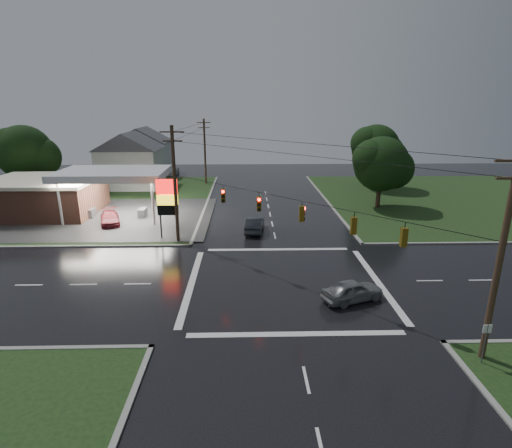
{
  "coord_description": "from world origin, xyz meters",
  "views": [
    {
      "loc": [
        -2.85,
        -27.3,
        12.93
      ],
      "look_at": [
        -2.04,
        5.23,
        3.0
      ],
      "focal_mm": 28.0,
      "sensor_mm": 36.0,
      "label": 1
    }
  ],
  "objects_px": {
    "utility_pole_n": "(205,151)",
    "house_near": "(131,159)",
    "tree_ne_far": "(376,149)",
    "car_north": "(255,224)",
    "car_crossing": "(352,290)",
    "utility_pole_nw": "(175,183)",
    "gas_station": "(55,194)",
    "tree_nw_behind": "(26,153)",
    "pylon_sign": "(167,199)",
    "house_far": "(143,150)",
    "utility_pole_se": "(500,257)",
    "tree_ne_near": "(382,164)",
    "car_pump": "(110,218)"
  },
  "relations": [
    {
      "from": "car_pump",
      "to": "house_near",
      "type": "bearing_deg",
      "value": 78.54
    },
    {
      "from": "pylon_sign",
      "to": "car_north",
      "type": "xyz_separation_m",
      "value": [
        8.5,
        1.89,
        -3.24
      ]
    },
    {
      "from": "house_far",
      "to": "tree_nw_behind",
      "type": "relative_size",
      "value": 1.1
    },
    {
      "from": "tree_ne_far",
      "to": "house_near",
      "type": "bearing_deg",
      "value": 176.99
    },
    {
      "from": "pylon_sign",
      "to": "house_far",
      "type": "bearing_deg",
      "value": 106.98
    },
    {
      "from": "gas_station",
      "to": "pylon_sign",
      "type": "relative_size",
      "value": 4.37
    },
    {
      "from": "gas_station",
      "to": "utility_pole_n",
      "type": "xyz_separation_m",
      "value": [
        16.18,
        18.3,
        2.92
      ]
    },
    {
      "from": "pylon_sign",
      "to": "utility_pole_nw",
      "type": "xyz_separation_m",
      "value": [
        1.0,
        -1.0,
        1.71
      ]
    },
    {
      "from": "pylon_sign",
      "to": "utility_pole_n",
      "type": "distance_m",
      "value": 27.56
    },
    {
      "from": "tree_ne_far",
      "to": "house_far",
      "type": "bearing_deg",
      "value": 160.29
    },
    {
      "from": "pylon_sign",
      "to": "house_far",
      "type": "relative_size",
      "value": 0.54
    },
    {
      "from": "house_far",
      "to": "car_pump",
      "type": "xyz_separation_m",
      "value": [
        3.96,
        -32.55,
        -3.71
      ]
    },
    {
      "from": "utility_pole_se",
      "to": "tree_ne_near",
      "type": "xyz_separation_m",
      "value": [
        4.64,
        31.49,
        -0.16
      ]
    },
    {
      "from": "tree_ne_far",
      "to": "car_pump",
      "type": "height_order",
      "value": "tree_ne_far"
    },
    {
      "from": "gas_station",
      "to": "pylon_sign",
      "type": "bearing_deg",
      "value": -31.22
    },
    {
      "from": "pylon_sign",
      "to": "tree_nw_behind",
      "type": "distance_m",
      "value": 30.49
    },
    {
      "from": "pylon_sign",
      "to": "car_pump",
      "type": "xyz_separation_m",
      "value": [
        -7.49,
        4.95,
        -3.32
      ]
    },
    {
      "from": "utility_pole_se",
      "to": "gas_station",
      "type": "bearing_deg",
      "value": 140.3
    },
    {
      "from": "gas_station",
      "to": "utility_pole_n",
      "type": "height_order",
      "value": "utility_pole_n"
    },
    {
      "from": "house_near",
      "to": "house_far",
      "type": "distance_m",
      "value": 12.04
    },
    {
      "from": "house_far",
      "to": "car_pump",
      "type": "relative_size",
      "value": 2.31
    },
    {
      "from": "house_far",
      "to": "house_near",
      "type": "bearing_deg",
      "value": -85.24
    },
    {
      "from": "tree_ne_far",
      "to": "car_crossing",
      "type": "bearing_deg",
      "value": -109.18
    },
    {
      "from": "utility_pole_se",
      "to": "car_pump",
      "type": "relative_size",
      "value": 2.3
    },
    {
      "from": "house_far",
      "to": "pylon_sign",
      "type": "bearing_deg",
      "value": -73.02
    },
    {
      "from": "utility_pole_n",
      "to": "house_near",
      "type": "relative_size",
      "value": 0.95
    },
    {
      "from": "tree_ne_far",
      "to": "car_north",
      "type": "bearing_deg",
      "value": -131.56
    },
    {
      "from": "pylon_sign",
      "to": "house_far",
      "type": "xyz_separation_m",
      "value": [
        -11.45,
        37.5,
        0.39
      ]
    },
    {
      "from": "house_near",
      "to": "car_north",
      "type": "bearing_deg",
      "value": -51.24
    },
    {
      "from": "tree_nw_behind",
      "to": "tree_ne_far",
      "type": "height_order",
      "value": "tree_nw_behind"
    },
    {
      "from": "car_north",
      "to": "car_pump",
      "type": "relative_size",
      "value": 0.97
    },
    {
      "from": "gas_station",
      "to": "utility_pole_nw",
      "type": "height_order",
      "value": "utility_pole_nw"
    },
    {
      "from": "gas_station",
      "to": "car_pump",
      "type": "xyz_separation_m",
      "value": [
        7.69,
        -4.25,
        -1.85
      ]
    },
    {
      "from": "utility_pole_n",
      "to": "house_far",
      "type": "xyz_separation_m",
      "value": [
        -12.45,
        10.0,
        -1.06
      ]
    },
    {
      "from": "pylon_sign",
      "to": "utility_pole_se",
      "type": "distance_m",
      "value": 28.34
    },
    {
      "from": "tree_nw_behind",
      "to": "car_pump",
      "type": "distance_m",
      "value": 22.2
    },
    {
      "from": "pylon_sign",
      "to": "tree_ne_near",
      "type": "distance_m",
      "value": 27.23
    },
    {
      "from": "pylon_sign",
      "to": "utility_pole_nw",
      "type": "distance_m",
      "value": 2.22
    },
    {
      "from": "utility_pole_n",
      "to": "car_crossing",
      "type": "distance_m",
      "value": 43.47
    },
    {
      "from": "gas_station",
      "to": "car_north",
      "type": "bearing_deg",
      "value": -17.15
    },
    {
      "from": "car_north",
      "to": "car_pump",
      "type": "xyz_separation_m",
      "value": [
        -15.99,
        3.06,
        -0.07
      ]
    },
    {
      "from": "pylon_sign",
      "to": "tree_nw_behind",
      "type": "height_order",
      "value": "tree_nw_behind"
    },
    {
      "from": "utility_pole_nw",
      "to": "gas_station",
      "type": "bearing_deg",
      "value": 147.77
    },
    {
      "from": "utility_pole_se",
      "to": "pylon_sign",
      "type": "bearing_deg",
      "value": 135.0
    },
    {
      "from": "tree_nw_behind",
      "to": "car_crossing",
      "type": "distance_m",
      "value": 50.69
    },
    {
      "from": "tree_ne_near",
      "to": "car_pump",
      "type": "distance_m",
      "value": 33.15
    },
    {
      "from": "gas_station",
      "to": "car_crossing",
      "type": "bearing_deg",
      "value": -37.07
    },
    {
      "from": "car_north",
      "to": "car_crossing",
      "type": "bearing_deg",
      "value": 119.72
    },
    {
      "from": "pylon_sign",
      "to": "car_crossing",
      "type": "xyz_separation_m",
      "value": [
        14.8,
        -13.45,
        -3.28
      ]
    },
    {
      "from": "tree_ne_far",
      "to": "car_north",
      "type": "relative_size",
      "value": 2.11
    }
  ]
}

